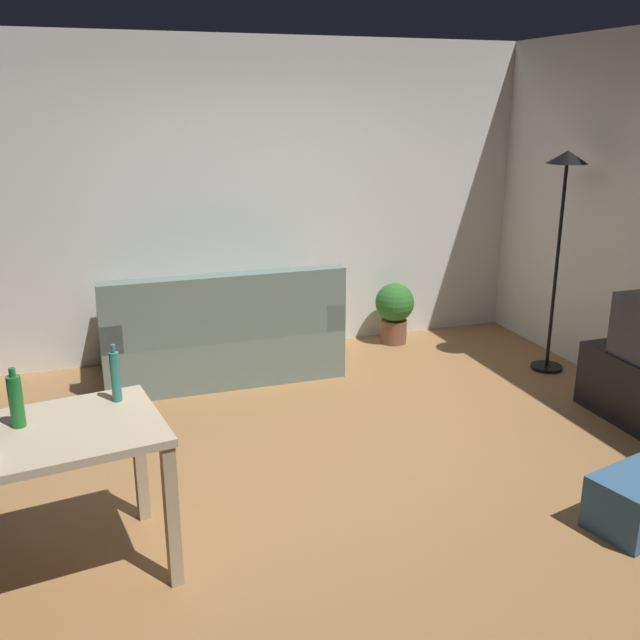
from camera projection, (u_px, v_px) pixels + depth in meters
ground_plane at (330, 456)px, 4.58m from camera, size 5.20×4.40×0.02m
wall_rear at (247, 200)px, 6.17m from camera, size 5.20×0.10×2.70m
couch at (221, 340)px, 5.80m from camera, size 1.90×0.84×0.92m
torchiere_lamp at (563, 202)px, 5.61m from camera, size 0.32×0.32×1.81m
desk at (26, 457)px, 3.18m from camera, size 1.29×0.87×0.76m
potted_plant at (394, 309)px, 6.59m from camera, size 0.36×0.36×0.57m
storage_box at (637, 502)px, 3.75m from camera, size 0.55×0.45×0.30m
bottle_green at (16, 401)px, 3.20m from camera, size 0.06×0.06×0.28m
bottle_tall at (116, 376)px, 3.47m from camera, size 0.05×0.05×0.29m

